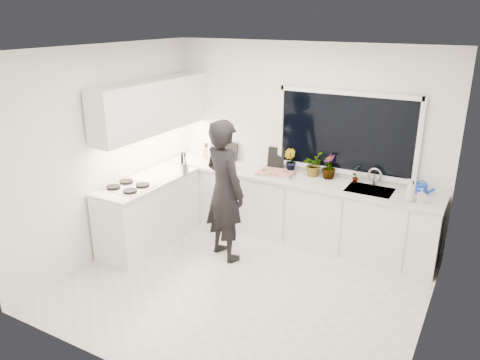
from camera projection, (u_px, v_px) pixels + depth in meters
The scene contains 25 objects.
floor at pixel (242, 285), 5.56m from camera, with size 4.00×3.50×0.02m, color beige.
wall_back at pixel (303, 141), 6.55m from camera, with size 4.00×0.02×2.70m, color white.
wall_left at pixel (107, 152), 6.03m from camera, with size 0.02×3.50×2.70m, color white.
wall_right at pixel (439, 214), 4.18m from camera, with size 0.02×3.50×2.70m, color white.
ceiling at pixel (243, 49), 4.65m from camera, with size 4.00×3.50×0.02m, color white.
window at pixel (346, 133), 6.18m from camera, with size 1.80×0.02×1.00m, color black.
base_cabinets_back at pixel (292, 209), 6.60m from camera, with size 3.92×0.58×0.88m, color white.
base_cabinets_left at pixel (149, 213), 6.47m from camera, with size 0.58×1.60×0.88m, color white.
countertop_back at pixel (293, 178), 6.44m from camera, with size 3.94×0.62×0.04m, color silver.
countertop_left at pixel (147, 181), 6.32m from camera, with size 0.62×1.60×0.04m, color silver.
upper_cabinets at pixel (153, 106), 6.34m from camera, with size 0.34×2.10×0.70m, color white.
sink at pixel (369, 193), 5.97m from camera, with size 0.58×0.42×0.14m, color silver.
faucet at pixel (374, 177), 6.08m from camera, with size 0.03×0.03×0.22m, color silver.
stovetop at pixel (128, 186), 6.03m from camera, with size 0.56×0.48×0.03m, color black.
person at pixel (224, 191), 5.92m from camera, with size 0.67×0.44×1.84m, color black.
pizza_tray at pixel (276, 173), 6.53m from camera, with size 0.51×0.38×0.03m, color silver.
pizza at pixel (276, 172), 6.52m from camera, with size 0.47×0.34×0.01m, color #AF1A17.
watering_can at pixel (421, 189), 5.79m from camera, with size 0.14×0.14×0.13m, color #1234AE.
paper_towel_roll at pixel (212, 152), 7.13m from camera, with size 0.11×0.11×0.26m, color silver.
knife_block at pixel (209, 152), 7.20m from camera, with size 0.13×0.10×0.22m, color #9A6147.
utensil_crock at pixel (184, 168), 6.52m from camera, with size 0.13×0.13×0.16m, color silver.
picture_frame_large at pixel (232, 151), 7.11m from camera, with size 0.22×0.02×0.28m, color black.
picture_frame_small at pixel (276, 158), 6.77m from camera, with size 0.25×0.02×0.30m, color black.
herb_plants at pixel (315, 165), 6.40m from camera, with size 1.11×0.35×0.34m.
soap_bottles at pixel (414, 192), 5.54m from camera, with size 0.24×0.12×0.27m.
Camera 1 is at (2.33, -4.22, 3.04)m, focal length 35.00 mm.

